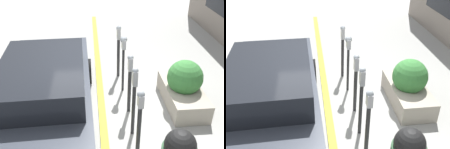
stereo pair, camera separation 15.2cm
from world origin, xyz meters
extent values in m
plane|color=#999993|center=(0.00, 0.00, 0.00)|extent=(40.00, 40.00, 0.00)
cube|color=gold|center=(0.00, 0.08, 0.02)|extent=(14.12, 0.16, 0.04)
cylinder|color=#232326|center=(-1.50, -0.48, 0.61)|extent=(0.07, 0.07, 1.22)
cube|color=#99999E|center=(-1.50, -0.48, 1.33)|extent=(0.15, 0.09, 0.23)
sphere|color=gray|center=(-1.50, -0.48, 1.45)|extent=(0.13, 0.13, 0.13)
cylinder|color=#232326|center=(-0.79, -0.50, 0.59)|extent=(0.07, 0.07, 1.18)
cube|color=#99999E|center=(-0.79, -0.50, 1.33)|extent=(0.14, 0.09, 0.30)
sphere|color=gray|center=(-0.79, -0.50, 1.48)|extent=(0.12, 0.12, 0.12)
cylinder|color=#232326|center=(-0.04, -0.53, 0.54)|extent=(0.08, 0.08, 1.08)
cube|color=#99999E|center=(-0.04, -0.53, 1.22)|extent=(0.15, 0.09, 0.30)
sphere|color=gray|center=(-0.04, -0.53, 1.37)|extent=(0.13, 0.13, 0.13)
cylinder|color=#232326|center=(0.84, -0.50, 0.59)|extent=(0.06, 0.06, 1.19)
cube|color=#99999E|center=(0.84, -0.50, 1.30)|extent=(0.20, 0.09, 0.23)
sphere|color=gray|center=(0.84, -0.50, 1.42)|extent=(0.17, 0.17, 0.17)
cylinder|color=#232326|center=(1.58, -0.46, 0.56)|extent=(0.08, 0.08, 1.13)
cube|color=#99999E|center=(1.58, -0.46, 1.28)|extent=(0.15, 0.09, 0.30)
sphere|color=gray|center=(1.58, -0.46, 1.42)|extent=(0.13, 0.13, 0.13)
cube|color=#A39989|center=(0.15, -1.84, 0.23)|extent=(1.68, 0.80, 0.45)
sphere|color=#387A38|center=(0.15, -1.84, 0.72)|extent=(0.81, 0.81, 0.81)
cube|color=#383D47|center=(-0.12, 1.25, 0.64)|extent=(4.74, 1.98, 0.60)
cube|color=black|center=(-0.31, 1.25, 1.20)|extent=(2.48, 1.69, 0.52)
cylinder|color=black|center=(1.33, 0.40, 0.33)|extent=(0.67, 0.22, 0.67)
cylinder|color=black|center=(1.33, 2.10, 0.33)|extent=(0.67, 0.22, 0.67)
sphere|color=black|center=(-2.02, -1.02, 0.84)|extent=(0.50, 0.50, 0.50)
camera|label=1|loc=(-4.84, 0.27, 3.76)|focal=42.00mm
camera|label=2|loc=(-4.82, 0.42, 3.76)|focal=42.00mm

